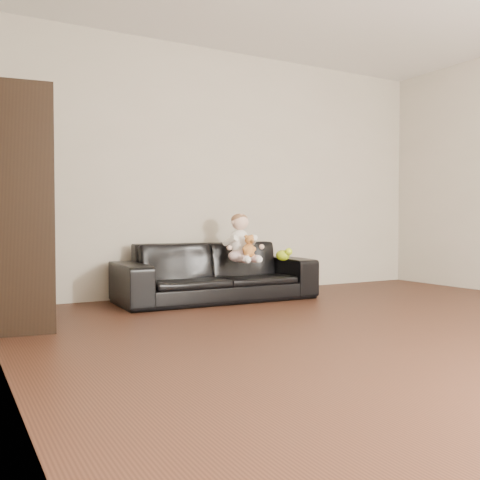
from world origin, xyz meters
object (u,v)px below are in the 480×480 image
toy_green (283,255)px  toy_rattle (282,257)px  baby (241,241)px  sofa (216,272)px  toy_blue_disc (301,261)px  teddy_bear (249,246)px  cabinet (22,210)px

toy_green → toy_rattle: 0.03m
baby → sofa: bearing=155.1°
sofa → toy_blue_disc: sofa is taller
baby → toy_blue_disc: size_ratio=4.81×
teddy_bear → baby: bearing=100.6°
sofa → toy_rattle: size_ratio=26.44×
cabinet → toy_green: (2.53, 0.44, -0.43)m
toy_rattle → toy_blue_disc: size_ratio=0.73×
sofa → toy_green: size_ratio=12.03×
sofa → cabinet: (-1.82, -0.55, 0.57)m
toy_blue_disc → teddy_bear: bearing=-179.9°
toy_green → sofa: bearing=171.0°
teddy_bear → toy_rattle: teddy_bear is taller
baby → teddy_bear: (0.01, -0.15, -0.05)m
toy_green → toy_blue_disc: 0.19m
cabinet → sofa: bearing=24.3°
sofa → toy_green: sofa is taller
cabinet → teddy_bear: (2.05, 0.30, -0.32)m
toy_blue_disc → toy_rattle: bearing=128.1°
sofa → baby: baby is taller
cabinet → toy_blue_disc: cabinet is taller
cabinet → teddy_bear: cabinet is taller
sofa → toy_rattle: bearing=-5.9°
baby → teddy_bear: 0.15m
teddy_bear → sofa: bearing=138.7°
baby → toy_rattle: (0.49, 0.01, -0.17)m
baby → toy_green: bearing=0.4°
toy_rattle → baby: bearing=-178.6°
sofa → toy_blue_disc: 0.87m
toy_rattle → cabinet: bearing=-169.8°
toy_green → toy_blue_disc: toy_green is taller
teddy_bear → toy_blue_disc: 0.62m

